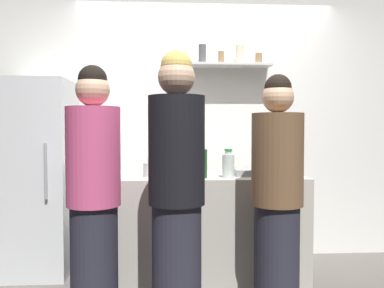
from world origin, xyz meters
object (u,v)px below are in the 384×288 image
object	(u,v)px
baking_pan	(255,172)
wine_bottle_green_glass	(202,162)
refrigerator	(39,177)
person_brown_jacket	(277,200)
water_bottle_plastic	(228,165)
person_blonde	(177,196)
wine_bottle_amber_glass	(190,161)
person_pink_top	(94,199)
utensil_holder	(149,170)
wine_bottle_pale_glass	(154,159)

from	to	relation	value
baking_pan	wine_bottle_green_glass	distance (m)	0.48
refrigerator	person_brown_jacket	xyz separation A→B (m)	(1.86, -0.99, -0.04)
wine_bottle_green_glass	water_bottle_plastic	distance (m)	0.20
person_blonde	wine_bottle_amber_glass	bearing A→B (deg)	149.76
wine_bottle_green_glass	refrigerator	bearing A→B (deg)	157.67
wine_bottle_green_glass	person_pink_top	size ratio (longest dim) A/B	0.19
wine_bottle_green_glass	person_blonde	xyz separation A→B (m)	(-0.21, -0.61, -0.15)
baking_pan	water_bottle_plastic	xyz separation A→B (m)	(-0.24, -0.15, 0.07)
wine_bottle_green_glass	person_blonde	size ratio (longest dim) A/B	0.19
refrigerator	utensil_holder	distance (m)	1.10
baking_pan	water_bottle_plastic	world-z (taller)	water_bottle_plastic
water_bottle_plastic	person_pink_top	world-z (taller)	person_pink_top
wine_bottle_pale_glass	water_bottle_plastic	world-z (taller)	wine_bottle_pale_glass
wine_bottle_pale_glass	wine_bottle_green_glass	bearing A→B (deg)	-42.47
refrigerator	baking_pan	distance (m)	1.89
baking_pan	person_brown_jacket	size ratio (longest dim) A/B	0.21
wine_bottle_amber_glass	water_bottle_plastic	distance (m)	0.38
wine_bottle_green_glass	water_bottle_plastic	size ratio (longest dim) A/B	1.47
refrigerator	person_blonde	bearing A→B (deg)	-44.97
utensil_holder	person_brown_jacket	distance (m)	1.02
water_bottle_plastic	person_brown_jacket	distance (m)	0.54
baking_pan	wine_bottle_green_glass	bearing A→B (deg)	-159.91
person_brown_jacket	utensil_holder	bearing A→B (deg)	27.02
wine_bottle_pale_glass	person_blonde	size ratio (longest dim) A/B	0.18
utensil_holder	wine_bottle_amber_glass	size ratio (longest dim) A/B	0.73
utensil_holder	wine_bottle_amber_glass	bearing A→B (deg)	26.25
baking_pan	person_blonde	world-z (taller)	person_blonde
water_bottle_plastic	person_blonde	distance (m)	0.76
baking_pan	person_brown_jacket	distance (m)	0.59
wine_bottle_amber_glass	utensil_holder	bearing A→B (deg)	-153.75
refrigerator	person_blonde	size ratio (longest dim) A/B	0.97
person_blonde	person_brown_jacket	bearing A→B (deg)	84.55
refrigerator	utensil_holder	bearing A→B (deg)	-25.22
wine_bottle_amber_glass	person_pink_top	xyz separation A→B (m)	(-0.65, -0.72, -0.18)
utensil_holder	wine_bottle_pale_glass	size ratio (longest dim) A/B	0.69
utensil_holder	water_bottle_plastic	size ratio (longest dim) A/B	1.00
wine_bottle_amber_glass	baking_pan	bearing A→B (deg)	-11.26
wine_bottle_amber_glass	wine_bottle_green_glass	world-z (taller)	wine_bottle_green_glass
wine_bottle_amber_glass	water_bottle_plastic	xyz separation A→B (m)	(0.28, -0.25, -0.01)
wine_bottle_amber_glass	wine_bottle_green_glass	xyz separation A→B (m)	(0.08, -0.27, 0.01)
baking_pan	utensil_holder	size ratio (longest dim) A/B	1.55
water_bottle_plastic	person_pink_top	bearing A→B (deg)	-153.15
utensil_holder	person_pink_top	size ratio (longest dim) A/B	0.13
refrigerator	wine_bottle_amber_glass	world-z (taller)	refrigerator
utensil_holder	person_pink_top	bearing A→B (deg)	-120.05
wine_bottle_amber_glass	person_brown_jacket	world-z (taller)	person_brown_jacket
refrigerator	person_pink_top	size ratio (longest dim) A/B	1.01
wine_bottle_amber_glass	person_brown_jacket	xyz separation A→B (m)	(0.54, -0.68, -0.20)
wine_bottle_amber_glass	person_blonde	bearing A→B (deg)	-98.35
refrigerator	person_brown_jacket	bearing A→B (deg)	-28.07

